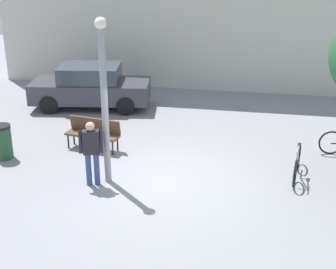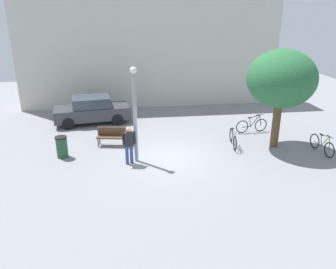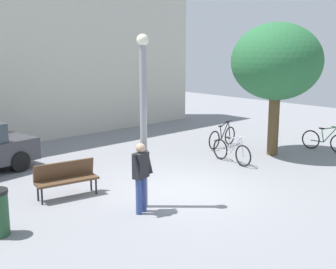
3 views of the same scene
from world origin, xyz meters
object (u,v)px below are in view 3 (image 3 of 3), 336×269
Objects in this scene: park_bench at (66,176)px; bicycle_green at (325,141)px; person_by_lamppost at (141,173)px; bicycle_black at (222,137)px; plaza_tree at (276,62)px; lamppost at (143,114)px; bicycle_silver at (232,152)px.

bicycle_green is (9.54, -2.13, -0.16)m from park_bench.
park_bench is 0.92× the size of bicycle_green.
person_by_lamppost is 7.31m from bicycle_black.
plaza_tree is at bearing -79.18° from bicycle_black.
lamppost is at bearing 39.93° from person_by_lamppost.
park_bench is 0.36× the size of plaza_tree.
lamppost is at bearing -62.20° from park_bench.
plaza_tree is at bearing 7.05° from lamppost.
lamppost is 8.74m from bicycle_green.
park_bench is 0.92× the size of bicycle_black.
bicycle_black is at bearing 7.04° from park_bench.
bicycle_silver is (5.72, -0.82, -0.16)m from park_bench.
park_bench is (-1.01, 1.92, -1.74)m from lamppost.
plaza_tree is 3.50m from bicycle_silver.
person_by_lamppost reaches higher than bicycle_black.
bicycle_silver is at bearing -8.19° from park_bench.
person_by_lamppost is at bearing -164.89° from bicycle_silver.
bicycle_green is at bearing -18.93° from bicycle_silver.
bicycle_green is (8.53, -0.21, -1.90)m from lamppost.
bicycle_silver is at bearing 172.17° from plaza_tree.
plaza_tree is 2.57× the size of bicycle_black.
lamppost is at bearing -172.95° from plaza_tree.
person_by_lamppost is 0.93× the size of bicycle_black.
bicycle_green is at bearing 0.29° from person_by_lamppost.
plaza_tree reaches higher than person_by_lamppost.
plaza_tree reaches higher than lamppost.
park_bench is at bearing 167.39° from bicycle_green.
park_bench is at bearing 171.90° from plaza_tree.
bicycle_silver is (-1.59, -1.73, -0.00)m from bicycle_black.
bicycle_green is at bearing -29.34° from plaza_tree.
plaza_tree reaches higher than bicycle_black.
plaza_tree is at bearing -7.83° from bicycle_silver.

